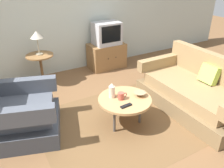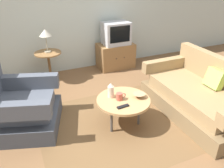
{
  "view_description": "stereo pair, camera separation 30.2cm",
  "coord_description": "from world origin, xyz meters",
  "px_view_note": "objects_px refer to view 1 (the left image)",
  "views": [
    {
      "loc": [
        -1.51,
        -2.24,
        2.06
      ],
      "look_at": [
        -0.06,
        0.29,
        0.55
      ],
      "focal_mm": 36.79,
      "sensor_mm": 36.0,
      "label": 1
    },
    {
      "loc": [
        -1.24,
        -2.37,
        2.06
      ],
      "look_at": [
        -0.06,
        0.29,
        0.55
      ],
      "focal_mm": 36.79,
      "sensor_mm": 36.0,
      "label": 2
    }
  ],
  "objects_px": {
    "coffee_table": "(124,101)",
    "side_table": "(41,63)",
    "couch": "(196,92)",
    "tv_remote_dark": "(126,106)",
    "television": "(107,33)",
    "tv_stand": "(107,56)",
    "vase": "(112,90)",
    "mug": "(121,96)",
    "table_lamp": "(37,36)",
    "armchair": "(17,115)",
    "bowl": "(140,94)"
  },
  "relations": [
    {
      "from": "couch",
      "to": "tv_remote_dark",
      "type": "height_order",
      "value": "couch"
    },
    {
      "from": "table_lamp",
      "to": "mug",
      "type": "bearing_deg",
      "value": -71.18
    },
    {
      "from": "mug",
      "to": "tv_remote_dark",
      "type": "height_order",
      "value": "mug"
    },
    {
      "from": "coffee_table",
      "to": "bowl",
      "type": "distance_m",
      "value": 0.24
    },
    {
      "from": "armchair",
      "to": "television",
      "type": "bearing_deg",
      "value": 141.85
    },
    {
      "from": "couch",
      "to": "mug",
      "type": "bearing_deg",
      "value": 80.7
    },
    {
      "from": "side_table",
      "to": "tv_remote_dark",
      "type": "distance_m",
      "value": 2.1
    },
    {
      "from": "side_table",
      "to": "tv_remote_dark",
      "type": "relative_size",
      "value": 3.58
    },
    {
      "from": "side_table",
      "to": "bowl",
      "type": "height_order",
      "value": "side_table"
    },
    {
      "from": "coffee_table",
      "to": "tv_stand",
      "type": "relative_size",
      "value": 0.96
    },
    {
      "from": "table_lamp",
      "to": "vase",
      "type": "xyz_separation_m",
      "value": [
        0.55,
        -1.73,
        -0.43
      ]
    },
    {
      "from": "coffee_table",
      "to": "couch",
      "type": "bearing_deg",
      "value": -9.07
    },
    {
      "from": "side_table",
      "to": "television",
      "type": "height_order",
      "value": "television"
    },
    {
      "from": "couch",
      "to": "television",
      "type": "distance_m",
      "value": 2.25
    },
    {
      "from": "television",
      "to": "couch",
      "type": "bearing_deg",
      "value": -78.75
    },
    {
      "from": "couch",
      "to": "tv_remote_dark",
      "type": "bearing_deg",
      "value": 89.28
    },
    {
      "from": "coffee_table",
      "to": "vase",
      "type": "relative_size",
      "value": 3.44
    },
    {
      "from": "vase",
      "to": "tv_remote_dark",
      "type": "xyz_separation_m",
      "value": [
        0.04,
        -0.3,
        -0.09
      ]
    },
    {
      "from": "coffee_table",
      "to": "side_table",
      "type": "height_order",
      "value": "side_table"
    },
    {
      "from": "couch",
      "to": "tv_remote_dark",
      "type": "distance_m",
      "value": 1.31
    },
    {
      "from": "armchair",
      "to": "table_lamp",
      "type": "bearing_deg",
      "value": 171.29
    },
    {
      "from": "side_table",
      "to": "coffee_table",
      "type": "bearing_deg",
      "value": -69.65
    },
    {
      "from": "coffee_table",
      "to": "tv_remote_dark",
      "type": "relative_size",
      "value": 4.44
    },
    {
      "from": "television",
      "to": "tv_remote_dark",
      "type": "bearing_deg",
      "value": -112.38
    },
    {
      "from": "side_table",
      "to": "tv_remote_dark",
      "type": "bearing_deg",
      "value": -73.62
    },
    {
      "from": "couch",
      "to": "television",
      "type": "bearing_deg",
      "value": 11.26
    },
    {
      "from": "couch",
      "to": "bowl",
      "type": "distance_m",
      "value": 1.02
    },
    {
      "from": "tv_stand",
      "to": "coffee_table",
      "type": "bearing_deg",
      "value": -111.8
    },
    {
      "from": "couch",
      "to": "coffee_table",
      "type": "height_order",
      "value": "couch"
    },
    {
      "from": "television",
      "to": "tv_remote_dark",
      "type": "relative_size",
      "value": 3.32
    },
    {
      "from": "armchair",
      "to": "vase",
      "type": "distance_m",
      "value": 1.31
    },
    {
      "from": "tv_stand",
      "to": "mug",
      "type": "relative_size",
      "value": 5.53
    },
    {
      "from": "table_lamp",
      "to": "bowl",
      "type": "xyz_separation_m",
      "value": [
        0.9,
        -1.9,
        -0.5
      ]
    },
    {
      "from": "armchair",
      "to": "side_table",
      "type": "xyz_separation_m",
      "value": [
        0.67,
        1.31,
        0.13
      ]
    },
    {
      "from": "side_table",
      "to": "bowl",
      "type": "xyz_separation_m",
      "value": [
        0.91,
        -1.88,
        0.02
      ]
    },
    {
      "from": "couch",
      "to": "mug",
      "type": "relative_size",
      "value": 12.63
    },
    {
      "from": "tv_stand",
      "to": "table_lamp",
      "type": "relative_size",
      "value": 1.79
    },
    {
      "from": "armchair",
      "to": "couch",
      "type": "xyz_separation_m",
      "value": [
        2.57,
        -0.72,
        -0.03
      ]
    },
    {
      "from": "vase",
      "to": "side_table",
      "type": "bearing_deg",
      "value": 107.87
    },
    {
      "from": "coffee_table",
      "to": "vase",
      "type": "bearing_deg",
      "value": 135.76
    },
    {
      "from": "coffee_table",
      "to": "side_table",
      "type": "bearing_deg",
      "value": 110.35
    },
    {
      "from": "television",
      "to": "coffee_table",
      "type": "bearing_deg",
      "value": -111.96
    },
    {
      "from": "side_table",
      "to": "tv_remote_dark",
      "type": "xyz_separation_m",
      "value": [
        0.59,
        -2.02,
        -0.0
      ]
    },
    {
      "from": "couch",
      "to": "mug",
      "type": "distance_m",
      "value": 1.29
    },
    {
      "from": "armchair",
      "to": "side_table",
      "type": "relative_size",
      "value": 1.98
    },
    {
      "from": "armchair",
      "to": "bowl",
      "type": "xyz_separation_m",
      "value": [
        1.58,
        -0.57,
        0.14
      ]
    },
    {
      "from": "television",
      "to": "mug",
      "type": "bearing_deg",
      "value": -113.3
    },
    {
      "from": "television",
      "to": "table_lamp",
      "type": "bearing_deg",
      "value": -176.35
    },
    {
      "from": "couch",
      "to": "vase",
      "type": "height_order",
      "value": "couch"
    },
    {
      "from": "couch",
      "to": "side_table",
      "type": "bearing_deg",
      "value": 43.02
    }
  ]
}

